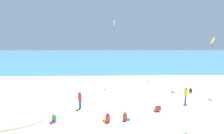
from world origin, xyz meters
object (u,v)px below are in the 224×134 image
(person_3, at_px, (191,91))
(kite_white, at_px, (114,23))
(beach_chair_near_camera, at_px, (172,90))
(person_2, at_px, (80,99))
(person_1, at_px, (107,119))
(beach_chair_mid_beach, at_px, (157,109))
(person_5, at_px, (54,119))
(kite_yellow, at_px, (213,41))
(person_0, at_px, (186,94))
(person_4, at_px, (125,117))

(person_3, height_order, kite_white, kite_white)
(beach_chair_near_camera, bearing_deg, person_2, -175.55)
(beach_chair_near_camera, height_order, person_1, person_1)
(beach_chair_mid_beach, bearing_deg, person_5, 93.94)
(person_5, height_order, kite_white, kite_white)
(kite_yellow, bearing_deg, person_0, -142.43)
(kite_white, bearing_deg, person_5, -114.32)
(beach_chair_near_camera, xyz_separation_m, person_3, (2.07, -0.44, 0.01))
(beach_chair_mid_beach, distance_m, kite_white, 13.37)
(kite_yellow, bearing_deg, person_1, -149.94)
(person_3, height_order, person_5, person_5)
(beach_chair_mid_beach, bearing_deg, person_4, 110.96)
(person_3, relative_size, kite_white, 0.42)
(beach_chair_near_camera, height_order, beach_chair_mid_beach, beach_chair_mid_beach)
(person_2, relative_size, person_3, 2.57)
(person_0, distance_m, person_3, 4.14)
(beach_chair_near_camera, xyz_separation_m, beach_chair_mid_beach, (-3.48, -5.76, 0.03))
(person_0, bearing_deg, person_1, -134.84)
(kite_yellow, bearing_deg, kite_white, 156.60)
(person_5, xyz_separation_m, kite_white, (5.29, 11.70, 8.30))
(beach_chair_near_camera, xyz_separation_m, person_1, (-8.06, -7.71, 0.05))
(person_5, bearing_deg, person_4, 116.00)
(person_1, xyz_separation_m, kite_white, (1.02, 11.80, 8.29))
(person_4, xyz_separation_m, kite_yellow, (10.62, 6.76, 6.04))
(beach_chair_mid_beach, xyz_separation_m, person_0, (3.39, 1.87, 0.74))
(beach_chair_near_camera, relative_size, person_5, 1.07)
(person_1, bearing_deg, person_2, -9.76)
(person_1, bearing_deg, beach_chair_near_camera, -98.71)
(person_2, relative_size, person_5, 2.35)
(kite_white, bearing_deg, person_1, -94.92)
(person_2, distance_m, kite_yellow, 16.18)
(person_0, height_order, person_5, person_0)
(person_2, xyz_separation_m, person_3, (12.72, 4.47, -0.75))
(beach_chair_mid_beach, xyz_separation_m, person_5, (-8.85, -1.84, 0.01))
(person_2, xyz_separation_m, kite_yellow, (14.69, 4.20, 5.32))
(person_2, bearing_deg, beach_chair_mid_beach, -161.97)
(person_3, bearing_deg, person_1, -49.87)
(kite_white, xyz_separation_m, kite_yellow, (11.08, -4.80, -2.25))
(kite_white, bearing_deg, person_0, -48.92)
(person_1, bearing_deg, person_4, -132.96)
(beach_chair_mid_beach, xyz_separation_m, kite_white, (-3.56, 9.85, 8.31))
(beach_chair_near_camera, height_order, kite_yellow, kite_yellow)
(person_3, xyz_separation_m, kite_yellow, (1.97, -0.27, 6.07))
(beach_chair_near_camera, bearing_deg, person_5, -168.63)
(person_5, distance_m, kite_white, 15.29)
(person_2, bearing_deg, person_3, -135.82)
(person_2, xyz_separation_m, kite_white, (3.60, 9.00, 7.58))
(beach_chair_near_camera, xyz_separation_m, kite_yellow, (4.04, -0.71, 6.09))
(kite_white, bearing_deg, kite_yellow, -23.40)
(person_4, bearing_deg, person_5, 163.30)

